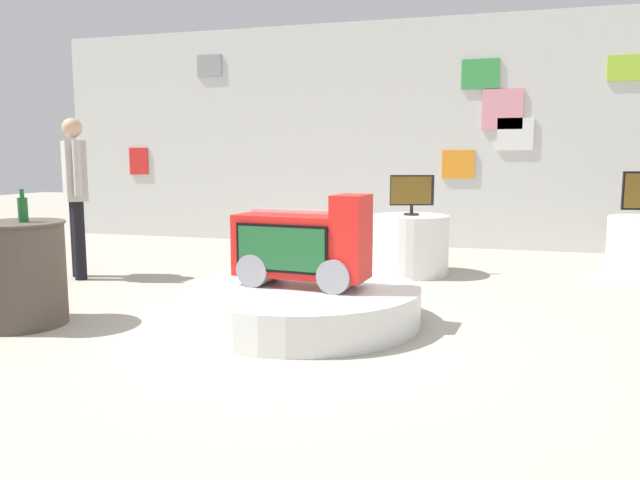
{
  "coord_description": "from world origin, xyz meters",
  "views": [
    {
      "loc": [
        1.21,
        -4.07,
        1.25
      ],
      "look_at": [
        -0.1,
        0.54,
        0.6
      ],
      "focal_mm": 34.03,
      "sensor_mm": 36.0,
      "label": 1
    }
  ],
  "objects_px": {
    "tv_on_center_rear": "(412,192)",
    "side_table_round": "(20,273)",
    "display_pedestal_center_rear": "(411,245)",
    "main_display_pedestal": "(301,304)",
    "shopper_browsing_near_truck": "(75,186)",
    "novelty_firetruck_tv": "(303,249)",
    "bottle_on_side_table": "(23,209)"
  },
  "relations": [
    {
      "from": "tv_on_center_rear",
      "to": "side_table_round",
      "type": "height_order",
      "value": "tv_on_center_rear"
    },
    {
      "from": "display_pedestal_center_rear",
      "to": "side_table_round",
      "type": "relative_size",
      "value": 1.04
    },
    {
      "from": "main_display_pedestal",
      "to": "side_table_round",
      "type": "bearing_deg",
      "value": -161.74
    },
    {
      "from": "display_pedestal_center_rear",
      "to": "shopper_browsing_near_truck",
      "type": "relative_size",
      "value": 0.49
    },
    {
      "from": "main_display_pedestal",
      "to": "shopper_browsing_near_truck",
      "type": "xyz_separation_m",
      "value": [
        -2.76,
        1.0,
        0.83
      ]
    },
    {
      "from": "display_pedestal_center_rear",
      "to": "tv_on_center_rear",
      "type": "distance_m",
      "value": 0.57
    },
    {
      "from": "shopper_browsing_near_truck",
      "to": "novelty_firetruck_tv",
      "type": "bearing_deg",
      "value": -19.96
    },
    {
      "from": "main_display_pedestal",
      "to": "shopper_browsing_near_truck",
      "type": "height_order",
      "value": "shopper_browsing_near_truck"
    },
    {
      "from": "novelty_firetruck_tv",
      "to": "display_pedestal_center_rear",
      "type": "xyz_separation_m",
      "value": [
        0.54,
        2.19,
        -0.25
      ]
    },
    {
      "from": "novelty_firetruck_tv",
      "to": "bottle_on_side_table",
      "type": "height_order",
      "value": "bottle_on_side_table"
    },
    {
      "from": "novelty_firetruck_tv",
      "to": "shopper_browsing_near_truck",
      "type": "relative_size",
      "value": 0.64
    },
    {
      "from": "side_table_round",
      "to": "bottle_on_side_table",
      "type": "bearing_deg",
      "value": 4.54
    },
    {
      "from": "novelty_firetruck_tv",
      "to": "bottle_on_side_table",
      "type": "bearing_deg",
      "value": -161.7
    },
    {
      "from": "display_pedestal_center_rear",
      "to": "side_table_round",
      "type": "xyz_separation_m",
      "value": [
        -2.56,
        -2.85,
        0.08
      ]
    },
    {
      "from": "display_pedestal_center_rear",
      "to": "bottle_on_side_table",
      "type": "height_order",
      "value": "bottle_on_side_table"
    },
    {
      "from": "display_pedestal_center_rear",
      "to": "shopper_browsing_near_truck",
      "type": "xyz_separation_m",
      "value": [
        -3.32,
        -1.18,
        0.65
      ]
    },
    {
      "from": "shopper_browsing_near_truck",
      "to": "side_table_round",
      "type": "bearing_deg",
      "value": -65.43
    },
    {
      "from": "novelty_firetruck_tv",
      "to": "display_pedestal_center_rear",
      "type": "height_order",
      "value": "novelty_firetruck_tv"
    },
    {
      "from": "novelty_firetruck_tv",
      "to": "side_table_round",
      "type": "relative_size",
      "value": 1.35
    },
    {
      "from": "display_pedestal_center_rear",
      "to": "tv_on_center_rear",
      "type": "relative_size",
      "value": 1.76
    },
    {
      "from": "tv_on_center_rear",
      "to": "side_table_round",
      "type": "xyz_separation_m",
      "value": [
        -2.56,
        -2.84,
        -0.49
      ]
    },
    {
      "from": "main_display_pedestal",
      "to": "novelty_firetruck_tv",
      "type": "distance_m",
      "value": 0.43
    },
    {
      "from": "display_pedestal_center_rear",
      "to": "shopper_browsing_near_truck",
      "type": "distance_m",
      "value": 3.58
    },
    {
      "from": "novelty_firetruck_tv",
      "to": "side_table_round",
      "type": "xyz_separation_m",
      "value": [
        -2.02,
        -0.65,
        -0.17
      ]
    },
    {
      "from": "tv_on_center_rear",
      "to": "shopper_browsing_near_truck",
      "type": "bearing_deg",
      "value": -160.44
    },
    {
      "from": "tv_on_center_rear",
      "to": "bottle_on_side_table",
      "type": "height_order",
      "value": "tv_on_center_rear"
    },
    {
      "from": "side_table_round",
      "to": "display_pedestal_center_rear",
      "type": "bearing_deg",
      "value": 48.06
    },
    {
      "from": "main_display_pedestal",
      "to": "side_table_round",
      "type": "relative_size",
      "value": 2.33
    },
    {
      "from": "main_display_pedestal",
      "to": "side_table_round",
      "type": "height_order",
      "value": "side_table_round"
    },
    {
      "from": "novelty_firetruck_tv",
      "to": "tv_on_center_rear",
      "type": "bearing_deg",
      "value": 76.26
    },
    {
      "from": "tv_on_center_rear",
      "to": "side_table_round",
      "type": "bearing_deg",
      "value": -131.97
    },
    {
      "from": "side_table_round",
      "to": "shopper_browsing_near_truck",
      "type": "height_order",
      "value": "shopper_browsing_near_truck"
    }
  ]
}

